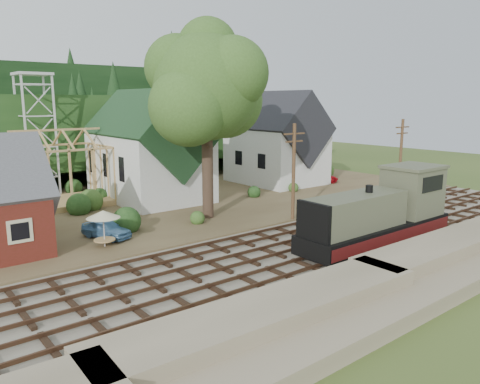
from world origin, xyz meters
TOP-DOWN VIEW (x-y plane):
  - ground at (0.00, 0.00)m, footprint 140.00×140.00m
  - embankment at (0.00, -8.50)m, footprint 64.00×5.00m
  - railroad_bed at (0.00, 0.00)m, footprint 64.00×11.00m
  - village_flat at (0.00, 18.00)m, footprint 64.00×26.00m
  - hillside at (0.00, 42.00)m, footprint 70.00×28.96m
  - ridge at (0.00, 58.00)m, footprint 80.00×20.00m
  - church at (2.00, 19.68)m, footprint 8.40×15.17m
  - farmhouse at (18.00, 19.00)m, footprint 8.40×10.80m
  - timber_frame at (-6.00, 22.00)m, footprint 8.20×6.20m
  - lattice_tower at (-6.00, 28.00)m, footprint 3.20×3.20m
  - big_tree at (2.17, 10.08)m, footprint 10.90×8.40m
  - telegraph_pole_near at (7.00, 5.20)m, footprint 2.20×0.28m
  - telegraph_pole_far at (22.00, 5.20)m, footprint 2.20×0.28m
  - locomotive at (7.20, -3.00)m, footprint 12.79×3.20m
  - car_blue at (-6.97, 9.54)m, footprint 2.82×4.09m
  - car_red at (21.61, 15.37)m, footprint 4.89×3.48m
  - patio_set at (-7.85, 7.78)m, footprint 2.18×2.18m

SIDE VIEW (x-z plane):
  - ground at x=0.00m, z-range 0.00..0.00m
  - embankment at x=0.00m, z-range -0.80..0.80m
  - hillside at x=0.00m, z-range -6.37..6.37m
  - ridge at x=0.00m, z-range -6.00..6.00m
  - railroad_bed at x=0.00m, z-range 0.00..0.16m
  - village_flat at x=0.00m, z-range 0.00..0.30m
  - car_red at x=21.61m, z-range 0.30..1.54m
  - car_blue at x=-6.97m, z-range 0.30..1.59m
  - locomotive at x=7.20m, z-range -0.31..4.78m
  - patio_set at x=-7.85m, z-range 1.15..3.57m
  - timber_frame at x=-6.00m, z-range -0.23..6.76m
  - telegraph_pole_near at x=7.00m, z-range 0.25..8.25m
  - telegraph_pole_far at x=22.00m, z-range 0.25..8.25m
  - farmhouse at x=18.00m, z-range -0.43..10.17m
  - church at x=2.00m, z-range -1.32..11.68m
  - lattice_tower at x=-6.00m, z-range 3.97..16.10m
  - big_tree at x=2.17m, z-range 2.87..17.57m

